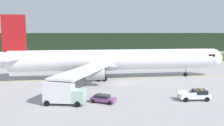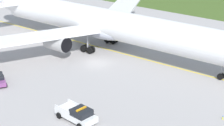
{
  "view_description": "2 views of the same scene",
  "coord_description": "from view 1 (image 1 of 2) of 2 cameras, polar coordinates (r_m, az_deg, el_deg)",
  "views": [
    {
      "loc": [
        -9.44,
        -52.28,
        11.41
      ],
      "look_at": [
        -1.21,
        7.87,
        3.63
      ],
      "focal_mm": 38.51,
      "sensor_mm": 36.0,
      "label": 1
    },
    {
      "loc": [
        36.77,
        -42.43,
        22.42
      ],
      "look_at": [
        7.21,
        -5.07,
        3.42
      ],
      "focal_mm": 61.05,
      "sensor_mm": 36.0,
      "label": 2
    }
  ],
  "objects": [
    {
      "name": "catering_truck",
      "position": [
        39.1,
        -11.55,
        -6.88
      ],
      "size": [
        6.87,
        3.94,
        3.89
      ],
      "color": "#A4C2B0",
      "rests_on": "ground"
    },
    {
      "name": "staff_car",
      "position": [
        39.59,
        -2.16,
        -8.4
      ],
      "size": [
        4.44,
        3.51,
        1.3
      ],
      "color": "#7C407B",
      "rests_on": "ground"
    },
    {
      "name": "apron_cone",
      "position": [
        45.46,
        18.41,
        -7.15
      ],
      "size": [
        0.58,
        0.58,
        0.73
      ],
      "color": "black",
      "rests_on": "ground"
    },
    {
      "name": "ops_pickup_truck",
      "position": [
        43.35,
        19.21,
        -7.14
      ],
      "size": [
        5.38,
        2.7,
        1.94
      ],
      "color": "white",
      "rests_on": "ground"
    },
    {
      "name": "grass_verge",
      "position": [
        106.96,
        -2.68,
        1.18
      ],
      "size": [
        320.0,
        34.93,
        0.04
      ],
      "primitive_type": "cube",
      "color": "#415B23",
      "rests_on": "ground"
    },
    {
      "name": "airliner",
      "position": [
        59.38,
        -0.23,
        0.71
      ],
      "size": [
        59.19,
        44.48,
        15.45
      ],
      "color": "white",
      "rests_on": "ground"
    },
    {
      "name": "ground",
      "position": [
        54.34,
        2.4,
        -4.83
      ],
      "size": [
        320.0,
        320.0,
        0.0
      ],
      "primitive_type": "plane",
      "color": "#A39F9E"
    },
    {
      "name": "taxiway_edge_light_west",
      "position": [
        50.57,
        -20.65,
        -5.94
      ],
      "size": [
        0.12,
        0.12,
        0.43
      ],
      "color": "yellow",
      "rests_on": "ground"
    },
    {
      "name": "taxiway_centerline_main",
      "position": [
        60.19,
        0.46,
        -3.62
      ],
      "size": [
        79.93,
        1.17,
        0.01
      ],
      "primitive_type": "cube",
      "rotation": [
        0.0,
        0.0,
        0.01
      ],
      "color": "yellow",
      "rests_on": "ground"
    },
    {
      "name": "distant_tree_line",
      "position": [
        136.99,
        -3.84,
        4.82
      ],
      "size": [
        288.0,
        5.71,
        11.0
      ],
      "primitive_type": "cube",
      "color": "black",
      "rests_on": "ground"
    }
  ]
}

